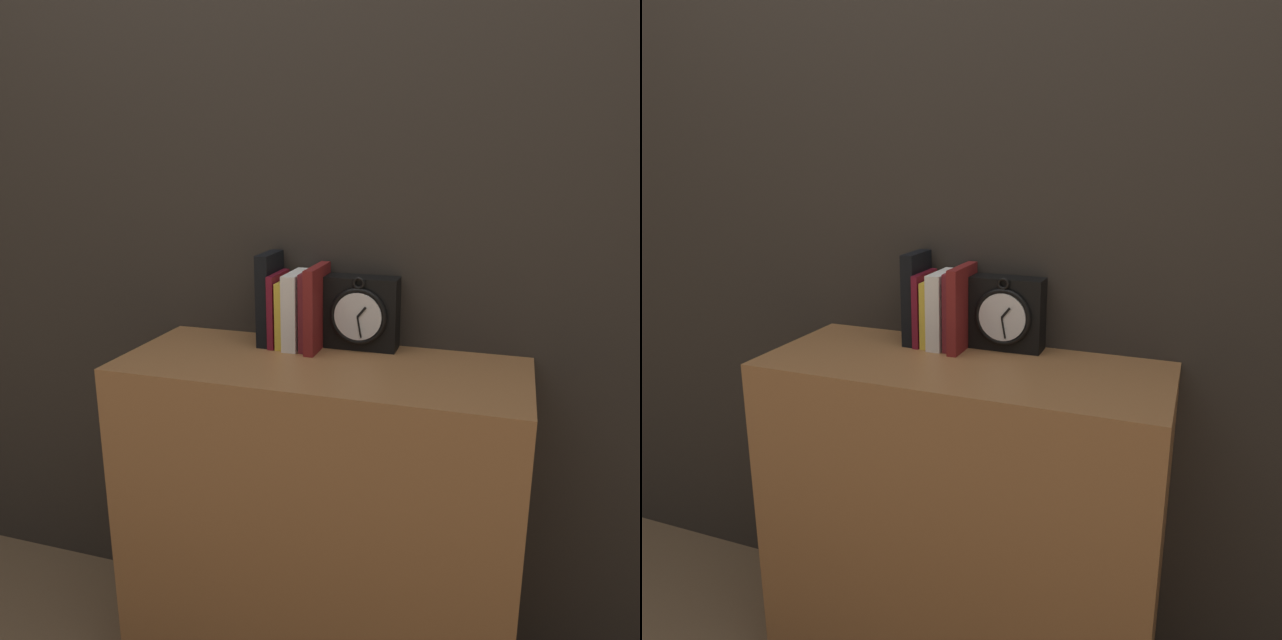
% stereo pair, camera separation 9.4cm
% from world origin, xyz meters
% --- Properties ---
extents(wall_back, '(6.00, 0.05, 2.60)m').
position_xyz_m(wall_back, '(0.00, 0.22, 1.30)').
color(wall_back, '#2D2823').
rests_on(wall_back, ground_plane).
extents(bookshelf, '(0.98, 0.40, 0.86)m').
position_xyz_m(bookshelf, '(0.00, 0.00, 0.43)').
color(bookshelf, '#936038').
rests_on(bookshelf, ground_plane).
extents(clock, '(0.19, 0.08, 0.19)m').
position_xyz_m(clock, '(0.06, 0.15, 0.96)').
color(clock, black).
rests_on(clock, bookshelf).
extents(book_slot0_black, '(0.03, 0.12, 0.24)m').
position_xyz_m(book_slot0_black, '(-0.18, 0.13, 0.98)').
color(book_slot0_black, black).
rests_on(book_slot0_black, bookshelf).
extents(book_slot1_maroon, '(0.02, 0.13, 0.19)m').
position_xyz_m(book_slot1_maroon, '(-0.15, 0.12, 0.96)').
color(book_slot1_maroon, maroon).
rests_on(book_slot1_maroon, bookshelf).
extents(book_slot2_yellow, '(0.02, 0.13, 0.17)m').
position_xyz_m(book_slot2_yellow, '(-0.13, 0.12, 0.95)').
color(book_slot2_yellow, yellow).
rests_on(book_slot2_yellow, bookshelf).
extents(book_slot3_white, '(0.04, 0.14, 0.20)m').
position_xyz_m(book_slot3_white, '(-0.10, 0.12, 0.96)').
color(book_slot3_white, white).
rests_on(book_slot3_white, bookshelf).
extents(book_slot4_maroon, '(0.02, 0.13, 0.20)m').
position_xyz_m(book_slot4_maroon, '(-0.07, 0.12, 0.96)').
color(book_slot4_maroon, maroon).
rests_on(book_slot4_maroon, bookshelf).
extents(book_slot5_maroon, '(0.03, 0.15, 0.22)m').
position_xyz_m(book_slot5_maroon, '(-0.04, 0.11, 0.97)').
color(book_slot5_maroon, maroon).
rests_on(book_slot5_maroon, bookshelf).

